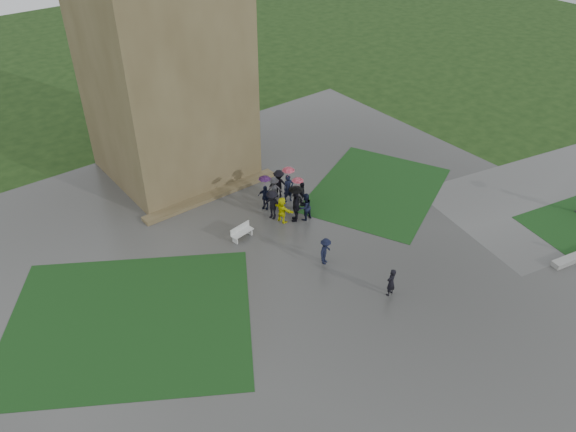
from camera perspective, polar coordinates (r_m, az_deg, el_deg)
ground at (r=27.68m, az=3.96°, el=-7.56°), size 120.00×120.00×0.00m
plaza at (r=28.80m, az=1.33°, el=-5.44°), size 34.00×34.00×0.02m
lawn_inset_left at (r=27.11m, az=-15.81°, el=-10.23°), size 14.10×13.46×0.01m
lawn_inset_right at (r=35.35m, az=8.99°, el=2.65°), size 11.12×10.15×0.01m
tower at (r=34.38m, az=-12.94°, el=17.80°), size 8.00×8.00×18.00m
tower_plinth at (r=34.49m, az=-7.71°, el=2.09°), size 9.00×0.80×0.22m
bench at (r=30.71m, az=-4.74°, el=-1.63°), size 1.41×0.63×0.79m
visitor_cluster at (r=32.46m, az=-0.31°, el=1.99°), size 3.17×3.83×2.32m
pedestrian_mid at (r=28.77m, az=3.83°, el=-3.59°), size 1.11×0.88×1.52m
pedestrian_near at (r=27.34m, az=10.42°, el=-6.63°), size 0.60×0.44×1.53m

